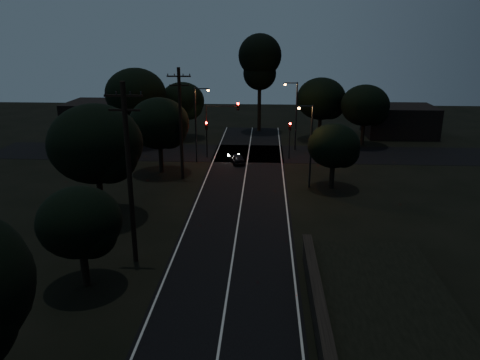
{
  "coord_description": "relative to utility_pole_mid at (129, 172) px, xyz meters",
  "views": [
    {
      "loc": [
        1.93,
        -10.76,
        13.67
      ],
      "look_at": [
        0.0,
        24.0,
        2.5
      ],
      "focal_mm": 35.0,
      "sensor_mm": 36.0,
      "label": 1
    }
  ],
  "objects": [
    {
      "name": "road_surface",
      "position": [
        6.0,
        16.12,
        -5.73
      ],
      "size": [
        60.0,
        70.0,
        0.03
      ],
      "color": "black",
      "rests_on": "ground"
    },
    {
      "name": "utility_pole_mid",
      "position": [
        0.0,
        0.0,
        0.0
      ],
      "size": [
        2.2,
        0.3,
        11.0
      ],
      "color": "black",
      "rests_on": "ground"
    },
    {
      "name": "tree_left_b",
      "position": [
        -1.84,
        -3.09,
        -2.01
      ],
      "size": [
        4.53,
        4.53,
        5.76
      ],
      "color": "black",
      "rests_on": "ground"
    },
    {
      "name": "tree_far_w",
      "position": [
        -7.74,
        30.85,
        0.37
      ],
      "size": [
        7.37,
        7.37,
        9.39
      ],
      "color": "black",
      "rests_on": "ground"
    },
    {
      "name": "streetlight_a",
      "position": [
        0.69,
        23.0,
        -1.1
      ],
      "size": [
        1.66,
        0.26,
        8.0
      ],
      "color": "black",
      "rests_on": "ground"
    },
    {
      "name": "tree_far_ne",
      "position": [
        15.22,
        34.87,
        -0.57
      ],
      "size": [
        6.31,
        6.31,
        7.98
      ],
      "color": "black",
      "rests_on": "ground"
    },
    {
      "name": "utility_pole_far",
      "position": [
        0.0,
        17.0,
        -0.25
      ],
      "size": [
        2.2,
        0.3,
        10.5
      ],
      "color": "black",
      "rests_on": "ground"
    },
    {
      "name": "signal_left",
      "position": [
        1.4,
        24.99,
        -2.9
      ],
      "size": [
        0.28,
        0.35,
        4.1
      ],
      "color": "black",
      "rests_on": "ground"
    },
    {
      "name": "building_left",
      "position": [
        -14.0,
        37.0,
        -3.54
      ],
      "size": [
        10.0,
        8.0,
        4.4
      ],
      "primitive_type": "cube",
      "color": "black",
      "rests_on": "ground"
    },
    {
      "name": "tree_far_e",
      "position": [
        20.21,
        31.88,
        -0.91
      ],
      "size": [
        5.87,
        5.87,
        7.45
      ],
      "color": "black",
      "rests_on": "ground"
    },
    {
      "name": "streetlight_c",
      "position": [
        11.83,
        15.0,
        -1.39
      ],
      "size": [
        1.46,
        0.26,
        7.5
      ],
      "color": "black",
      "rests_on": "ground"
    },
    {
      "name": "tree_left_c",
      "position": [
        -4.26,
        6.86,
        -0.13
      ],
      "size": [
        6.87,
        6.87,
        8.68
      ],
      "color": "black",
      "rests_on": "ground"
    },
    {
      "name": "tree_right_a",
      "position": [
        14.16,
        14.91,
        -1.92
      ],
      "size": [
        4.64,
        4.64,
        5.9
      ],
      "color": "black",
      "rests_on": "ground"
    },
    {
      "name": "tree_far_nw",
      "position": [
        -2.8,
        34.88,
        -1.01
      ],
      "size": [
        5.77,
        5.77,
        7.31
      ],
      "color": "black",
      "rests_on": "ground"
    },
    {
      "name": "building_right",
      "position": [
        26.0,
        38.0,
        -3.74
      ],
      "size": [
        9.0,
        7.0,
        4.0
      ],
      "primitive_type": "cube",
      "color": "black",
      "rests_on": "ground"
    },
    {
      "name": "signal_right",
      "position": [
        10.6,
        24.99,
        -2.9
      ],
      "size": [
        0.28,
        0.35,
        4.1
      ],
      "color": "black",
      "rests_on": "ground"
    },
    {
      "name": "signal_mast",
      "position": [
        3.09,
        24.99,
        -1.4
      ],
      "size": [
        3.7,
        0.35,
        6.25
      ],
      "color": "black",
      "rests_on": "ground"
    },
    {
      "name": "car",
      "position": [
        4.92,
        22.69,
        -5.21
      ],
      "size": [
        2.15,
        3.35,
        1.06
      ],
      "primitive_type": "imported",
      "rotation": [
        0.0,
        0.0,
        3.46
      ],
      "color": "black",
      "rests_on": "ground"
    },
    {
      "name": "tree_left_d",
      "position": [
        -2.29,
        18.88,
        -0.88
      ],
      "size": [
        5.91,
        5.91,
        7.5
      ],
      "color": "black",
      "rests_on": "ground"
    },
    {
      "name": "tall_pine",
      "position": [
        7.0,
        40.0,
        3.86
      ],
      "size": [
        5.87,
        5.87,
        13.33
      ],
      "color": "black",
      "rests_on": "ground"
    },
    {
      "name": "streetlight_b",
      "position": [
        11.31,
        29.0,
        -1.1
      ],
      "size": [
        1.66,
        0.26,
        8.0
      ],
      "color": "black",
      "rests_on": "ground"
    }
  ]
}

